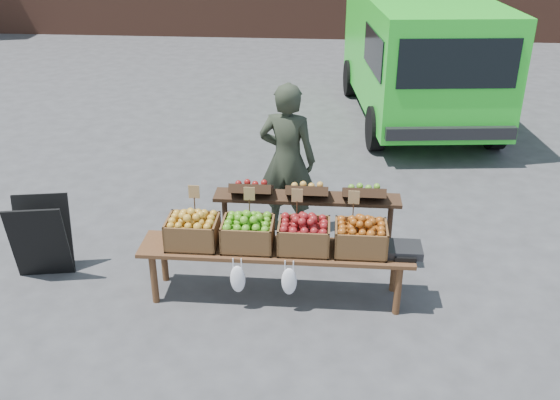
# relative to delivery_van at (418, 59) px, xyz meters

# --- Properties ---
(ground) EXTENTS (80.00, 80.00, 0.00)m
(ground) POSITION_rel_delivery_van_xyz_m (-2.96, -6.14, -1.09)
(ground) COLOR #414143
(delivery_van) EXTENTS (2.75, 5.08, 2.18)m
(delivery_van) POSITION_rel_delivery_van_xyz_m (0.00, 0.00, 0.00)
(delivery_van) COLOR #28DF2C
(delivery_van) RESTS_ON ground
(vendor) EXTENTS (0.74, 0.56, 1.85)m
(vendor) POSITION_rel_delivery_van_xyz_m (-2.00, -4.42, -0.17)
(vendor) COLOR #293023
(vendor) RESTS_ON ground
(chalkboard_sign) EXTENTS (0.63, 0.42, 0.88)m
(chalkboard_sign) POSITION_rel_delivery_van_xyz_m (-4.52, -5.61, -0.65)
(chalkboard_sign) COLOR black
(chalkboard_sign) RESTS_ON ground
(back_table) EXTENTS (2.10, 0.44, 1.04)m
(back_table) POSITION_rel_delivery_van_xyz_m (-1.74, -5.11, -0.57)
(back_table) COLOR #332014
(back_table) RESTS_ON ground
(display_bench) EXTENTS (2.70, 0.56, 0.57)m
(display_bench) POSITION_rel_delivery_van_xyz_m (-2.01, -5.83, -0.80)
(display_bench) COLOR #50311B
(display_bench) RESTS_ON ground
(crate_golden_apples) EXTENTS (0.50, 0.40, 0.28)m
(crate_golden_apples) POSITION_rel_delivery_van_xyz_m (-2.84, -5.83, -0.38)
(crate_golden_apples) COLOR gold
(crate_golden_apples) RESTS_ON display_bench
(crate_russet_pears) EXTENTS (0.50, 0.40, 0.28)m
(crate_russet_pears) POSITION_rel_delivery_van_xyz_m (-2.29, -5.83, -0.38)
(crate_russet_pears) COLOR #337C19
(crate_russet_pears) RESTS_ON display_bench
(crate_red_apples) EXTENTS (0.50, 0.40, 0.28)m
(crate_red_apples) POSITION_rel_delivery_van_xyz_m (-1.74, -5.83, -0.38)
(crate_red_apples) COLOR maroon
(crate_red_apples) RESTS_ON display_bench
(crate_green_apples) EXTENTS (0.50, 0.40, 0.28)m
(crate_green_apples) POSITION_rel_delivery_van_xyz_m (-1.19, -5.83, -0.38)
(crate_green_apples) COLOR #975011
(crate_green_apples) RESTS_ON display_bench
(weighing_scale) EXTENTS (0.34, 0.30, 0.08)m
(weighing_scale) POSITION_rel_delivery_van_xyz_m (-0.76, -5.83, -0.48)
(weighing_scale) COLOR black
(weighing_scale) RESTS_ON display_bench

